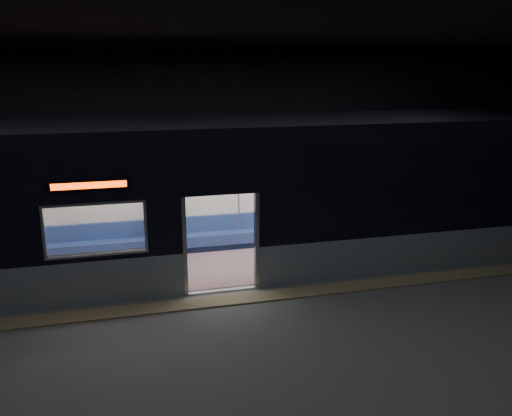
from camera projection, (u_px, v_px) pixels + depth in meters
name	position (u px, v px, depth m)	size (l,w,h in m)	color
station_floor	(233.00, 313.00, 10.19)	(24.00, 14.00, 0.01)	#47494C
station_envelope	(230.00, 117.00, 9.24)	(24.00, 14.00, 5.00)	black
tactile_strip	(227.00, 300.00, 10.70)	(22.80, 0.50, 0.03)	#8C7F59
metro_car	(208.00, 188.00, 12.09)	(18.00, 3.04, 3.35)	gray
passenger	(160.00, 223.00, 13.04)	(0.45, 0.75, 1.44)	black
handbag	(160.00, 231.00, 12.85)	(0.32, 0.27, 0.16)	black
transit_map	(338.00, 183.00, 14.31)	(1.05, 0.03, 0.69)	white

